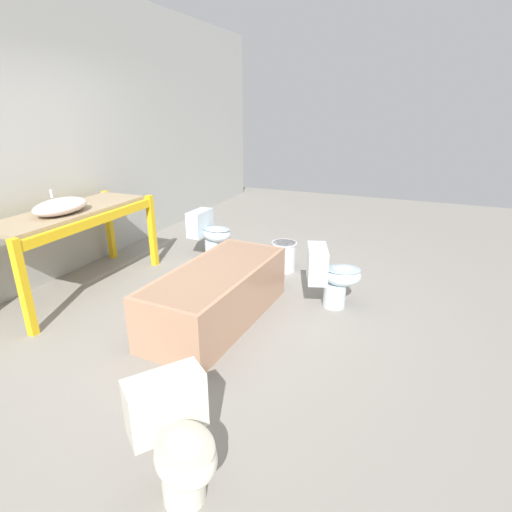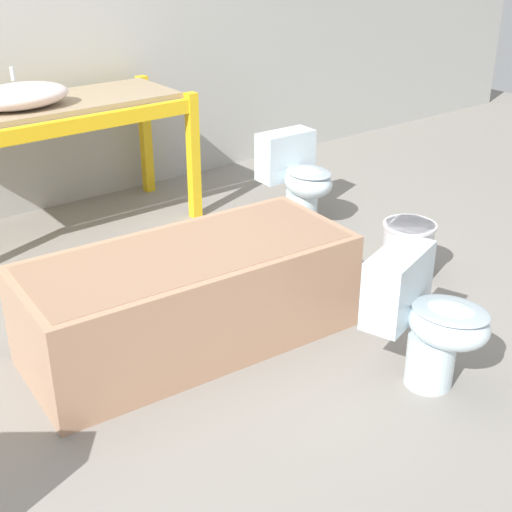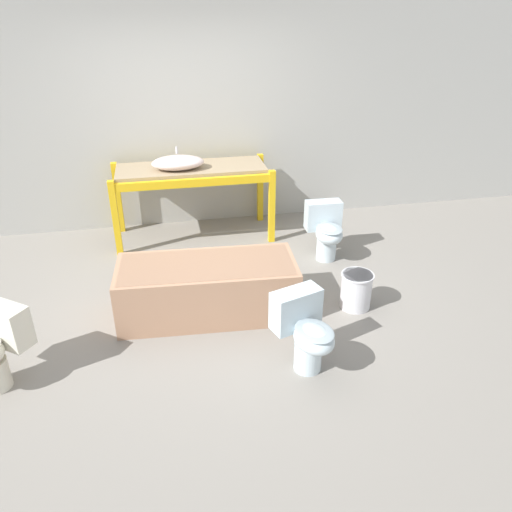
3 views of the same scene
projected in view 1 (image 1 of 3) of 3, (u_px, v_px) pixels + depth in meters
ground_plane at (195, 314)px, 3.83m from camera, size 12.00×12.00×0.00m
warehouse_wall_rear at (16, 135)px, 3.97m from camera, size 10.80×0.08×3.20m
shelving_rack at (71, 223)px, 4.11m from camera, size 1.84×0.73×0.88m
sink_basin at (61, 206)px, 3.88m from camera, size 0.59×0.35×0.23m
bathtub_main at (217, 291)px, 3.64m from camera, size 1.64×0.78×0.51m
toilet_near at (331, 274)px, 3.87m from camera, size 0.49×0.60×0.62m
toilet_far at (210, 233)px, 5.14m from camera, size 0.40×0.53×0.62m
toilet_extra at (177, 439)px, 1.96m from camera, size 0.58×0.62×0.62m
bucket_white at (284, 256)px, 4.80m from camera, size 0.30×0.30×0.35m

